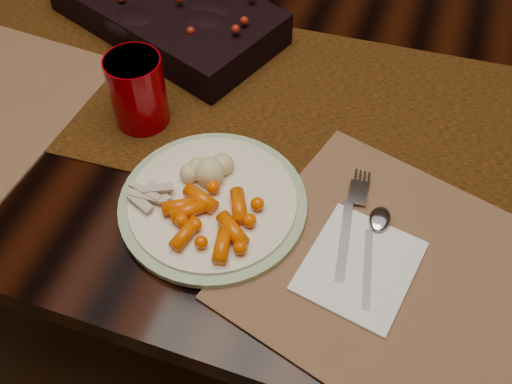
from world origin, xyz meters
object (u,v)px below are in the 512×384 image
(red_cup, at_px, (138,91))
(mashed_potatoes, at_px, (203,165))
(placemat_main, at_px, (432,294))
(turkey_shreds, at_px, (154,198))
(centerpiece, at_px, (166,7))
(baby_carrots, at_px, (210,216))
(dinner_plate, at_px, (213,202))
(napkin, at_px, (360,266))
(dining_table, at_px, (285,207))

(red_cup, bearing_deg, mashed_potatoes, -32.01)
(placemat_main, height_order, red_cup, red_cup)
(placemat_main, height_order, turkey_shreds, turkey_shreds)
(centerpiece, relative_size, turkey_shreds, 5.15)
(placemat_main, height_order, mashed_potatoes, mashed_potatoes)
(placemat_main, xyz_separation_m, baby_carrots, (-0.28, 0.00, 0.03))
(dinner_plate, distance_m, mashed_potatoes, 0.05)
(napkin, height_order, red_cup, red_cup)
(centerpiece, height_order, baby_carrots, centerpiece)
(dining_table, xyz_separation_m, mashed_potatoes, (-0.05, -0.27, 0.41))
(centerpiece, bearing_deg, dinner_plate, -57.26)
(mashed_potatoes, distance_m, napkin, 0.24)
(centerpiece, xyz_separation_m, dinner_plate, (0.22, -0.34, -0.03))
(dining_table, relative_size, napkin, 12.47)
(centerpiece, bearing_deg, napkin, -41.07)
(mashed_potatoes, height_order, turkey_shreds, mashed_potatoes)
(dining_table, bearing_deg, napkin, -61.17)
(placemat_main, distance_m, dinner_plate, 0.29)
(red_cup, bearing_deg, dining_table, 45.38)
(baby_carrots, relative_size, mashed_potatoes, 1.47)
(baby_carrots, xyz_separation_m, red_cup, (-0.17, 0.15, 0.03))
(napkin, bearing_deg, centerpiece, 149.93)
(centerpiece, relative_size, napkin, 2.69)
(dinner_plate, distance_m, turkey_shreds, 0.08)
(centerpiece, relative_size, dinner_plate, 1.57)
(placemat_main, height_order, napkin, napkin)
(napkin, bearing_deg, placemat_main, 6.94)
(centerpiece, relative_size, placemat_main, 0.86)
(dining_table, xyz_separation_m, turkey_shreds, (-0.09, -0.33, 0.40))
(dining_table, height_order, turkey_shreds, turkey_shreds)
(dining_table, xyz_separation_m, napkin, (0.18, -0.33, 0.38))
(placemat_main, bearing_deg, red_cup, 177.46)
(dining_table, bearing_deg, red_cup, -134.62)
(placemat_main, distance_m, baby_carrots, 0.28)
(placemat_main, distance_m, napkin, 0.09)
(placemat_main, relative_size, baby_carrots, 4.27)
(dining_table, bearing_deg, mashed_potatoes, -100.11)
(centerpiece, height_order, dinner_plate, centerpiece)
(placemat_main, xyz_separation_m, mashed_potatoes, (-0.32, 0.07, 0.04))
(baby_carrots, height_order, napkin, baby_carrots)
(centerpiece, relative_size, mashed_potatoes, 5.39)
(mashed_potatoes, height_order, red_cup, red_cup)
(centerpiece, height_order, placemat_main, centerpiece)
(dining_table, relative_size, mashed_potatoes, 25.02)
(placemat_main, height_order, baby_carrots, baby_carrots)
(baby_carrots, distance_m, napkin, 0.19)
(centerpiece, distance_m, napkin, 0.56)
(mashed_potatoes, relative_size, red_cup, 0.66)
(mashed_potatoes, relative_size, turkey_shreds, 0.96)
(centerpiece, bearing_deg, red_cup, -75.00)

